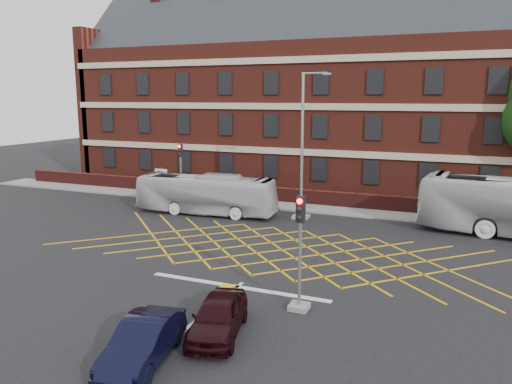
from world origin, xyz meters
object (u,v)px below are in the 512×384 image
at_px(car_navy, 143,342).
at_px(direction_signs, 161,178).
at_px(street_lamp, 303,169).
at_px(utility_cabinet, 227,297).
at_px(traffic_light_near, 300,264).
at_px(traffic_light_far, 181,177).
at_px(car_maroon, 218,316).
at_px(bus_left, 206,194).

bearing_deg(car_navy, direction_signs, 110.72).
height_order(street_lamp, utility_cabinet, street_lamp).
distance_m(car_navy, street_lamp, 19.03).
bearing_deg(utility_cabinet, traffic_light_near, 20.35).
xyz_separation_m(traffic_light_far, utility_cabinet, (11.80, -16.34, -1.33)).
bearing_deg(traffic_light_far, street_lamp, -10.65).
bearing_deg(utility_cabinet, street_lamp, 96.54).
distance_m(direction_signs, utility_cabinet, 22.54).
bearing_deg(direction_signs, traffic_light_near, -44.52).
bearing_deg(car_maroon, direction_signs, 113.97).
relative_size(traffic_light_near, utility_cabinet, 4.88).
bearing_deg(traffic_light_far, utility_cabinet, -54.18).
height_order(bus_left, direction_signs, bus_left).
bearing_deg(street_lamp, car_navy, -86.81).
distance_m(car_maroon, utility_cabinet, 2.11).
bearing_deg(direction_signs, street_lamp, -13.32).
height_order(traffic_light_far, direction_signs, traffic_light_far).
relative_size(car_maroon, utility_cabinet, 4.33).
relative_size(car_navy, traffic_light_near, 0.92).
height_order(bus_left, car_maroon, bus_left).
height_order(car_navy, traffic_light_near, traffic_light_near).
distance_m(traffic_light_near, direction_signs, 23.52).
distance_m(car_navy, direction_signs, 25.75).
relative_size(bus_left, street_lamp, 1.04).
bearing_deg(traffic_light_far, car_navy, -61.64).
xyz_separation_m(car_maroon, traffic_light_far, (-12.45, 18.34, 1.12)).
height_order(direction_signs, utility_cabinet, direction_signs).
bearing_deg(street_lamp, car_maroon, -82.01).
xyz_separation_m(car_navy, traffic_light_far, (-11.19, 20.73, 1.12)).
height_order(bus_left, utility_cabinet, bus_left).
bearing_deg(bus_left, utility_cabinet, -152.65).
xyz_separation_m(traffic_light_far, street_lamp, (10.14, -1.91, 1.43)).
height_order(car_navy, direction_signs, direction_signs).
bearing_deg(street_lamp, traffic_light_near, -72.89).
height_order(street_lamp, direction_signs, street_lamp).
bearing_deg(utility_cabinet, direction_signs, 129.31).
xyz_separation_m(bus_left, street_lamp, (6.35, 1.23, 1.86)).
distance_m(bus_left, utility_cabinet, 15.46).
bearing_deg(car_maroon, street_lamp, 84.42).
xyz_separation_m(bus_left, traffic_light_near, (10.50, -12.28, 0.44)).
distance_m(traffic_light_far, direction_signs, 2.72).
height_order(car_maroon, traffic_light_near, traffic_light_near).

